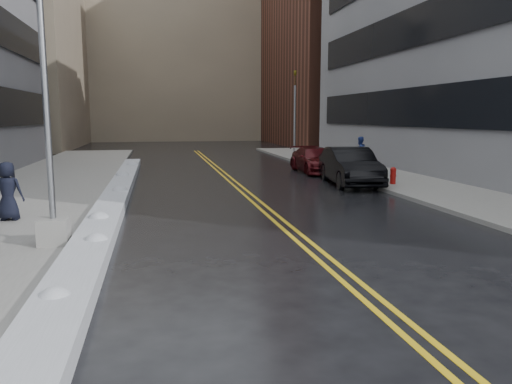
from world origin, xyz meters
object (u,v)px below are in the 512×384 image
fire_hydrant (393,175)px  pedestrian_c (8,191)px  lamppost (48,139)px  car_black (350,166)px  traffic_signal (295,111)px  pedestrian_east (360,152)px  car_maroon (315,160)px

fire_hydrant → pedestrian_c: bearing=-160.6°
lamppost → car_black: lamppost is taller
traffic_signal → pedestrian_east: size_ratio=3.47×
fire_hydrant → pedestrian_c: (-14.05, -4.94, 0.42)m
car_maroon → car_black: bearing=-90.2°
car_maroon → traffic_signal: bearing=83.1°
fire_hydrant → pedestrian_c: size_ratio=0.44×
car_black → fire_hydrant: bearing=-27.1°
traffic_signal → pedestrian_east: traffic_signal is taller
car_black → car_maroon: 5.20m
lamppost → pedestrian_east: bearing=48.0°
traffic_signal → pedestrian_c: 23.41m
fire_hydrant → traffic_signal: bearing=92.0°
fire_hydrant → traffic_signal: size_ratio=0.12×
pedestrian_c → pedestrian_east: bearing=-131.5°
fire_hydrant → pedestrian_east: 7.64m
lamppost → car_maroon: lamppost is taller
lamppost → car_maroon: (10.80, 14.22, -1.85)m
traffic_signal → fire_hydrant: bearing=-88.0°
pedestrian_c → lamppost: bearing=130.0°
lamppost → fire_hydrant: lamppost is taller
car_black → car_maroon: bearing=95.5°
pedestrian_c → pedestrian_east: 19.97m
lamppost → pedestrian_east: 20.85m
traffic_signal → car_black: bearing=-94.7°
pedestrian_east → car_maroon: bearing=-0.6°
lamppost → car_black: (10.74, 9.03, -1.70)m
pedestrian_c → car_maroon: bearing=-128.2°
pedestrian_east → car_black: pedestrian_east is taller
pedestrian_c → car_maroon: 16.80m
pedestrian_east → car_maroon: pedestrian_east is taller
pedestrian_east → car_black: bearing=41.5°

